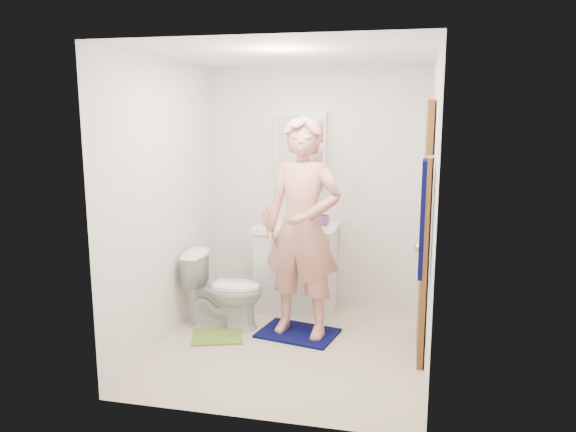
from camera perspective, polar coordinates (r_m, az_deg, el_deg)
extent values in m
cube|color=beige|center=(4.92, 0.37, -13.04)|extent=(2.20, 2.40, 0.02)
cube|color=white|center=(4.53, 0.41, 16.25)|extent=(2.20, 2.40, 0.02)
cube|color=white|center=(5.75, 2.98, 2.97)|extent=(2.20, 0.02, 2.40)
cube|color=white|center=(3.42, -3.96, -2.39)|extent=(2.20, 0.02, 2.40)
cube|color=white|center=(4.93, -12.33, 1.43)|extent=(0.02, 2.40, 2.40)
cube|color=white|center=(4.47, 14.42, 0.41)|extent=(0.02, 2.40, 2.40)
cube|color=white|center=(5.66, 0.88, -5.44)|extent=(0.75, 0.55, 0.80)
cube|color=white|center=(5.55, 0.89, -1.22)|extent=(0.79, 0.59, 0.05)
cylinder|color=white|center=(5.55, 0.89, -1.07)|extent=(0.40, 0.40, 0.03)
cylinder|color=silver|center=(5.71, 1.27, -0.02)|extent=(0.03, 0.03, 0.12)
cube|color=white|center=(5.66, 1.39, 6.94)|extent=(0.50, 0.12, 0.70)
cube|color=white|center=(5.60, 1.26, 6.89)|extent=(0.46, 0.01, 0.66)
cube|color=brown|center=(4.65, 13.72, -1.37)|extent=(0.05, 0.80, 2.05)
sphere|color=gold|center=(4.35, 13.20, -3.18)|extent=(0.07, 0.07, 0.07)
cube|color=#060841|center=(3.90, 13.49, -0.29)|extent=(0.03, 0.24, 0.80)
cylinder|color=silver|center=(3.84, 14.36, 5.84)|extent=(0.06, 0.02, 0.02)
imported|color=white|center=(5.21, -6.49, -7.43)|extent=(0.71, 0.43, 0.71)
cube|color=#060841|center=(5.12, 0.99, -11.81)|extent=(0.75, 0.60, 0.02)
cube|color=olive|center=(5.10, -7.21, -12.03)|extent=(0.53, 0.49, 0.02)
imported|color=#CD6C5F|center=(5.56, -2.21, 0.01)|extent=(0.10, 0.10, 0.18)
imported|color=#853F8C|center=(5.57, 3.62, -0.42)|extent=(0.14, 0.14, 0.10)
imported|color=#E08E7E|center=(4.82, 1.48, -1.26)|extent=(0.77, 0.58, 1.90)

